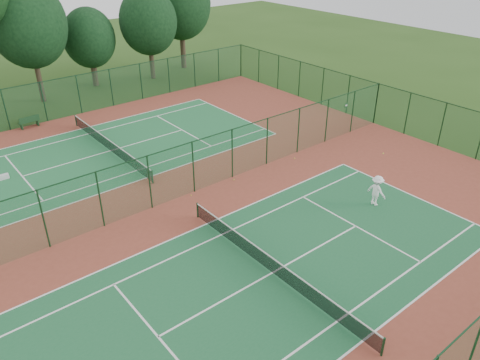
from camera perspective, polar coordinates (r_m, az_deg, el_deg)
name	(u,v)px	position (r m, az deg, el deg)	size (l,w,h in m)	color
ground	(174,199)	(29.32, -8.04, -2.34)	(120.00, 120.00, 0.00)	#284916
red_pad	(174,199)	(29.32, -8.04, -2.33)	(40.00, 36.00, 0.01)	brown
court_near	(272,273)	(23.39, 3.93, -11.24)	(23.77, 10.97, 0.01)	#1D5D34
court_far	(110,151)	(36.52, -15.54, 3.44)	(23.77, 10.97, 0.01)	#226C3B
fence_north	(62,98)	(43.83, -20.91, 9.32)	(40.00, 0.09, 3.50)	#17452B
fence_east	(376,103)	(41.33, 16.27, 8.95)	(0.09, 36.00, 3.50)	#174728
fence_divider	(172,174)	(28.46, -8.28, 0.70)	(40.00, 0.09, 3.50)	#1B512C
tennis_net_near	(272,264)	(23.05, 3.98, -10.23)	(0.10, 12.90, 0.97)	#163D20
tennis_net_far	(109,144)	(36.31, -15.65, 4.20)	(0.10, 12.90, 0.97)	#163D25
player_near	(377,191)	(29.17, 16.31, -1.24)	(1.25, 0.72, 1.93)	white
bench	(29,122)	(42.93, -24.31, 6.50)	(1.68, 0.58, 1.02)	#13371A
kit_bag	(2,177)	(34.98, -27.01, 0.30)	(0.85, 0.32, 0.32)	silver
stray_ball_a	(234,180)	(31.11, -0.74, 0.03)	(0.08, 0.08, 0.08)	#B3D130
stray_ball_b	(295,158)	(34.21, 6.68, 2.64)	(0.07, 0.07, 0.07)	#E2F138
stray_ball_c	(191,195)	(29.53, -5.99, -1.86)	(0.07, 0.07, 0.07)	gold
evergreen_row	(46,98)	(50.21, -22.53, 9.23)	(39.00, 5.00, 12.00)	black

